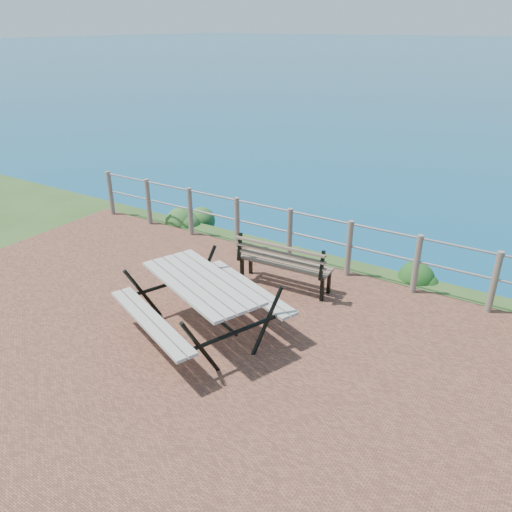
# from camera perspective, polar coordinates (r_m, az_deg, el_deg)

# --- Properties ---
(ground) EXTENTS (10.00, 7.00, 0.12)m
(ground) POSITION_cam_1_polar(r_m,az_deg,el_deg) (6.91, -9.93, -10.72)
(ground) COLOR brown
(ground) RESTS_ON ground
(safety_railing) EXTENTS (9.40, 0.10, 1.00)m
(safety_railing) POSITION_cam_1_polar(r_m,az_deg,el_deg) (9.05, 3.86, 2.76)
(safety_railing) COLOR #6B5B4C
(safety_railing) RESTS_ON ground
(picnic_table) EXTENTS (2.14, 1.61, 0.83)m
(picnic_table) POSITION_cam_1_polar(r_m,az_deg,el_deg) (6.92, -6.21, -5.18)
(picnic_table) COLOR #A19A90
(picnic_table) RESTS_ON ground
(park_bench) EXTENTS (1.59, 0.48, 0.89)m
(park_bench) POSITION_cam_1_polar(r_m,az_deg,el_deg) (8.09, 3.33, 0.05)
(park_bench) COLOR brown
(park_bench) RESTS_ON ground
(shrub_lip_west) EXTENTS (0.80, 0.80, 0.55)m
(shrub_lip_west) POSITION_cam_1_polar(r_m,az_deg,el_deg) (11.36, -7.85, 4.21)
(shrub_lip_west) COLOR #205622
(shrub_lip_west) RESTS_ON ground
(shrub_lip_east) EXTENTS (0.72, 0.72, 0.44)m
(shrub_lip_east) POSITION_cam_1_polar(r_m,az_deg,el_deg) (9.22, 18.33, -2.01)
(shrub_lip_east) COLOR #174716
(shrub_lip_east) RESTS_ON ground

